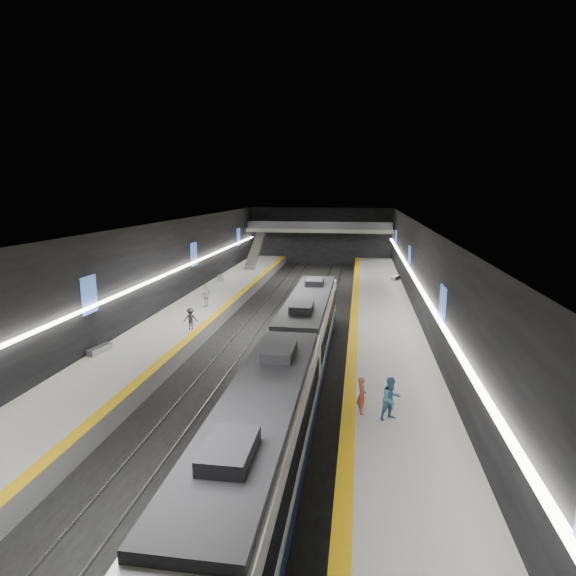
% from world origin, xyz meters
% --- Properties ---
extents(ground, '(70.00, 70.00, 0.00)m').
position_xyz_m(ground, '(0.00, 0.00, 0.00)').
color(ground, black).
rests_on(ground, ground).
extents(ceiling, '(20.00, 70.00, 0.04)m').
position_xyz_m(ceiling, '(0.00, 0.00, 8.00)').
color(ceiling, beige).
rests_on(ceiling, wall_left).
extents(wall_left, '(0.04, 70.00, 8.00)m').
position_xyz_m(wall_left, '(-10.00, 0.00, 4.00)').
color(wall_left, black).
rests_on(wall_left, ground).
extents(wall_right, '(0.04, 70.00, 8.00)m').
position_xyz_m(wall_right, '(10.00, 0.00, 4.00)').
color(wall_right, black).
rests_on(wall_right, ground).
extents(wall_back, '(20.00, 0.04, 8.00)m').
position_xyz_m(wall_back, '(0.00, 35.00, 4.00)').
color(wall_back, black).
rests_on(wall_back, ground).
extents(platform_left, '(5.00, 70.00, 1.00)m').
position_xyz_m(platform_left, '(-7.50, 0.00, 0.50)').
color(platform_left, slate).
rests_on(platform_left, ground).
extents(tile_surface_left, '(5.00, 70.00, 0.02)m').
position_xyz_m(tile_surface_left, '(-7.50, 0.00, 1.01)').
color(tile_surface_left, '#9FA09B').
rests_on(tile_surface_left, platform_left).
extents(tactile_strip_left, '(0.60, 70.00, 0.02)m').
position_xyz_m(tactile_strip_left, '(-5.30, 0.00, 1.02)').
color(tactile_strip_left, '#EBAF0C').
rests_on(tactile_strip_left, platform_left).
extents(platform_right, '(5.00, 70.00, 1.00)m').
position_xyz_m(platform_right, '(7.50, 0.00, 0.50)').
color(platform_right, slate).
rests_on(platform_right, ground).
extents(tile_surface_right, '(5.00, 70.00, 0.02)m').
position_xyz_m(tile_surface_right, '(7.50, 0.00, 1.01)').
color(tile_surface_right, '#9FA09B').
rests_on(tile_surface_right, platform_right).
extents(tactile_strip_right, '(0.60, 70.00, 0.02)m').
position_xyz_m(tactile_strip_right, '(5.30, 0.00, 1.02)').
color(tactile_strip_right, '#EBAF0C').
rests_on(tactile_strip_right, platform_right).
extents(rails, '(6.52, 70.00, 0.12)m').
position_xyz_m(rails, '(-0.00, 0.00, 0.06)').
color(rails, gray).
rests_on(rails, ground).
extents(train, '(2.69, 30.04, 3.60)m').
position_xyz_m(train, '(2.50, -11.46, 2.20)').
color(train, '#0F1F38').
rests_on(train, ground).
extents(ad_posters, '(19.94, 53.50, 2.20)m').
position_xyz_m(ad_posters, '(-0.00, 1.00, 4.50)').
color(ad_posters, '#456DCF').
rests_on(ad_posters, wall_left).
extents(cove_light_left, '(0.25, 68.60, 0.12)m').
position_xyz_m(cove_light_left, '(-9.80, 0.00, 3.80)').
color(cove_light_left, white).
rests_on(cove_light_left, wall_left).
extents(cove_light_right, '(0.25, 68.60, 0.12)m').
position_xyz_m(cove_light_right, '(9.80, 0.00, 3.80)').
color(cove_light_right, white).
rests_on(cove_light_right, wall_right).
extents(mezzanine_bridge, '(20.00, 3.00, 1.50)m').
position_xyz_m(mezzanine_bridge, '(0.00, 32.93, 5.04)').
color(mezzanine_bridge, gray).
rests_on(mezzanine_bridge, wall_left).
extents(escalator, '(1.20, 7.50, 3.92)m').
position_xyz_m(escalator, '(-7.50, 26.00, 2.90)').
color(escalator, '#99999E').
rests_on(escalator, platform_left).
extents(bench_left_near, '(0.79, 1.73, 0.41)m').
position_xyz_m(bench_left_near, '(-9.50, -8.11, 1.20)').
color(bench_left_near, '#99999E').
rests_on(bench_left_near, platform_left).
extents(bench_left_far, '(1.08, 1.82, 0.43)m').
position_xyz_m(bench_left_far, '(-9.07, 15.58, 1.21)').
color(bench_left_far, '#99999E').
rests_on(bench_left_far, platform_left).
extents(bench_right_far, '(1.21, 1.87, 0.44)m').
position_xyz_m(bench_right_far, '(9.50, 18.51, 1.22)').
color(bench_right_far, '#99999E').
rests_on(bench_right_far, platform_right).
extents(passenger_right_a, '(0.49, 0.66, 1.64)m').
position_xyz_m(passenger_right_a, '(5.83, -13.72, 1.82)').
color(passenger_right_a, '#B25342').
rests_on(passenger_right_a, platform_right).
extents(passenger_right_b, '(1.14, 1.08, 1.86)m').
position_xyz_m(passenger_right_b, '(7.05, -14.11, 1.93)').
color(passenger_right_b, teal).
rests_on(passenger_right_b, platform_right).
extents(passenger_left_a, '(0.85, 1.17, 1.84)m').
position_xyz_m(passenger_left_a, '(-6.81, 3.82, 1.92)').
color(passenger_left_a, beige).
rests_on(passenger_left_a, platform_left).
extents(passenger_left_b, '(1.10, 0.82, 1.52)m').
position_xyz_m(passenger_left_b, '(-5.82, -2.63, 1.76)').
color(passenger_left_b, '#3F3F46').
rests_on(passenger_left_b, platform_left).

